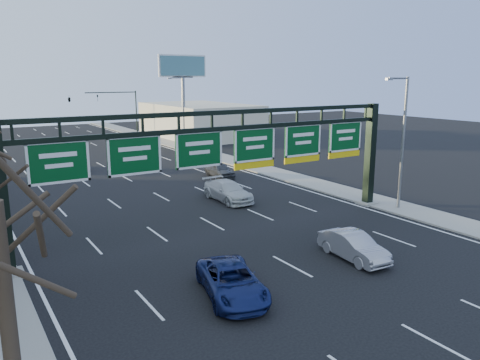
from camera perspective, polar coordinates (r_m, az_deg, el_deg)
ground at (r=21.79m, az=9.69°, el=-12.04°), size 160.00×160.00×0.00m
sidewalk_right at (r=44.34m, az=4.76°, el=0.78°), size 3.00×120.00×0.12m
lane_markings at (r=38.18m, az=-10.77°, el=-1.38°), size 21.60×120.00×0.01m
sign_gantry at (r=26.74m, az=-1.21°, el=3.09°), size 24.60×1.20×7.20m
building_right_distant at (r=73.03m, az=-5.01°, el=7.27°), size 12.00×20.00×5.00m
streetlight_near at (r=33.36m, az=19.15°, el=5.05°), size 2.15×0.22×9.00m
streetlight_far at (r=60.56m, az=-7.02°, el=8.63°), size 2.15×0.22×9.00m
billboard_right at (r=66.03m, az=-7.00°, el=12.39°), size 7.00×0.50×12.00m
traffic_signal_mast at (r=72.26m, az=-17.19°, el=9.10°), size 10.16×0.54×7.00m
car_blue_suv at (r=19.88m, az=-1.01°, el=-12.23°), size 3.36×5.19×1.33m
car_silver_sedan at (r=24.35m, az=13.64°, el=-7.83°), size 1.74×4.20×1.35m
car_white_wagon at (r=34.66m, az=-1.49°, el=-1.35°), size 2.05×4.99×1.45m
car_grey_far at (r=42.93m, az=-2.50°, el=1.25°), size 1.83×4.01×1.34m
car_silver_distant at (r=48.78m, az=-19.73°, el=1.97°), size 2.26×4.71×1.49m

